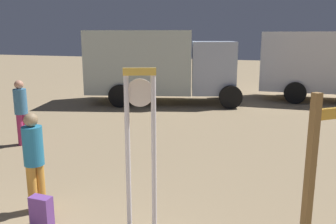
{
  "coord_description": "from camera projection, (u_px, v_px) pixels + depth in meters",
  "views": [
    {
      "loc": [
        2.77,
        -1.77,
        2.77
      ],
      "look_at": [
        0.32,
        5.07,
        1.2
      ],
      "focal_mm": 37.76,
      "sensor_mm": 36.0,
      "label": 1
    }
  ],
  "objects": [
    {
      "name": "person_distant",
      "position": [
        21.0,
        109.0,
        9.02
      ],
      "size": [
        0.32,
        0.32,
        1.68
      ],
      "color": "#B53066",
      "rests_on": "ground_plane"
    },
    {
      "name": "person_near_clock",
      "position": [
        34.0,
        157.0,
        5.55
      ],
      "size": [
        0.31,
        0.31,
        1.62
      ],
      "color": "gold",
      "rests_on": "ground_plane"
    },
    {
      "name": "backpack",
      "position": [
        42.0,
        212.0,
        5.2
      ],
      "size": [
        0.32,
        0.21,
        0.48
      ],
      "color": "#734296",
      "rests_on": "ground_plane"
    },
    {
      "name": "box_truck_far",
      "position": [
        158.0,
        64.0,
        14.76
      ],
      "size": [
        6.69,
        4.14,
        2.98
      ],
      "color": "silver",
      "rests_on": "ground_plane"
    },
    {
      "name": "arrow_sign",
      "position": [
        335.0,
        142.0,
        4.58
      ],
      "size": [
        0.93,
        0.84,
        2.09
      ],
      "color": "#9B7240",
      "rests_on": "ground_plane"
    },
    {
      "name": "standing_clock",
      "position": [
        141.0,
        134.0,
        4.93
      ],
      "size": [
        0.44,
        0.26,
        2.35
      ],
      "color": "white",
      "rests_on": "ground_plane"
    }
  ]
}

